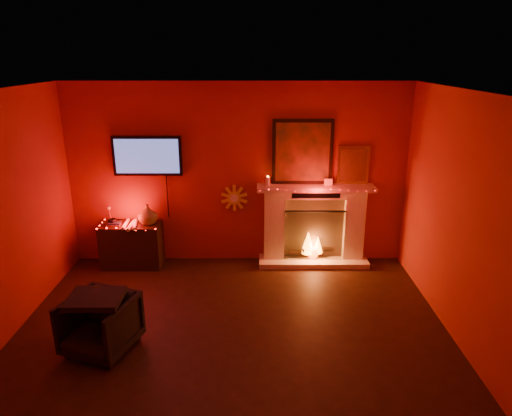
# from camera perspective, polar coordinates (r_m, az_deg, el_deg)

# --- Properties ---
(room) EXTENTS (5.00, 5.00, 5.00)m
(room) POSITION_cam_1_polar(r_m,az_deg,el_deg) (4.39, -3.58, -4.07)
(room) COLOR black
(room) RESTS_ON ground
(floor) EXTENTS (5.00, 5.00, 0.00)m
(floor) POSITION_cam_1_polar(r_m,az_deg,el_deg) (5.07, -3.26, -18.28)
(floor) COLOR black
(floor) RESTS_ON ground
(fireplace) EXTENTS (1.72, 0.40, 2.18)m
(fireplace) POSITION_cam_1_polar(r_m,az_deg,el_deg) (6.90, 7.20, -1.16)
(fireplace) COLOR #F6E3CF
(fireplace) RESTS_ON floor
(tv) EXTENTS (1.00, 0.07, 1.24)m
(tv) POSITION_cam_1_polar(r_m,az_deg,el_deg) (6.83, -13.42, 6.34)
(tv) COLOR black
(tv) RESTS_ON room
(sunburst_clock) EXTENTS (0.40, 0.03, 0.40)m
(sunburst_clock) POSITION_cam_1_polar(r_m,az_deg,el_deg) (6.85, -2.73, 1.25)
(sunburst_clock) COLOR yellow
(sunburst_clock) RESTS_ON room
(console_table) EXTENTS (0.88, 0.53, 0.97)m
(console_table) POSITION_cam_1_polar(r_m,az_deg,el_deg) (7.09, -15.13, -4.08)
(console_table) COLOR black
(console_table) RESTS_ON floor
(armchair) EXTENTS (0.85, 0.87, 0.62)m
(armchair) POSITION_cam_1_polar(r_m,az_deg,el_deg) (5.28, -18.90, -13.63)
(armchair) COLOR black
(armchair) RESTS_ON floor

